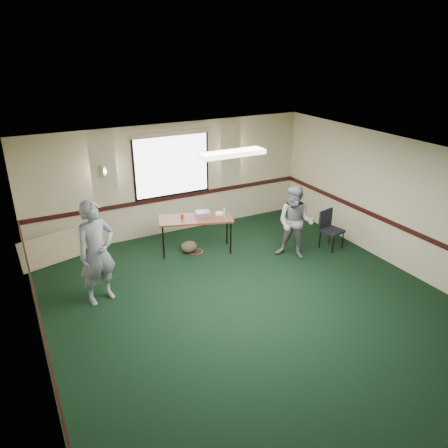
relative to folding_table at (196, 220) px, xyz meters
name	(u,v)px	position (x,y,z in m)	size (l,w,h in m)	color
ground	(258,311)	(-0.03, -2.71, -0.75)	(8.00, 8.00, 0.00)	black
room_shell	(205,193)	(-0.03, -0.59, 0.83)	(8.00, 8.02, 8.00)	#BFB08A
folding_table	(196,220)	(0.00, 0.00, 0.00)	(1.74, 1.13, 0.81)	#5A2919
projector	(203,214)	(0.19, 0.04, 0.11)	(0.31, 0.26, 0.10)	gray
game_console	(220,213)	(0.57, -0.06, 0.08)	(0.19, 0.16, 0.05)	white
red_cup	(182,216)	(-0.28, 0.11, 0.11)	(0.07, 0.07, 0.11)	#B9220C
water_bottle	(224,213)	(0.58, -0.25, 0.16)	(0.06, 0.06, 0.21)	#7EB2CE
duffel_bag	(189,247)	(-0.19, 0.01, -0.62)	(0.38, 0.29, 0.27)	#493F29
cable_coil	(196,251)	(-0.04, -0.05, -0.74)	(0.32, 0.32, 0.02)	red
folded_table	(49,250)	(-3.03, 0.89, -0.43)	(1.27, 0.05, 0.65)	tan
conference_chair	(329,226)	(2.79, -1.22, -0.23)	(0.52, 0.54, 0.89)	black
person_left	(97,252)	(-2.39, -1.04, 0.22)	(0.71, 0.46, 1.94)	#384B7D
person_right	(295,223)	(1.78, -1.26, 0.07)	(0.80, 0.62, 1.65)	#6977A3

